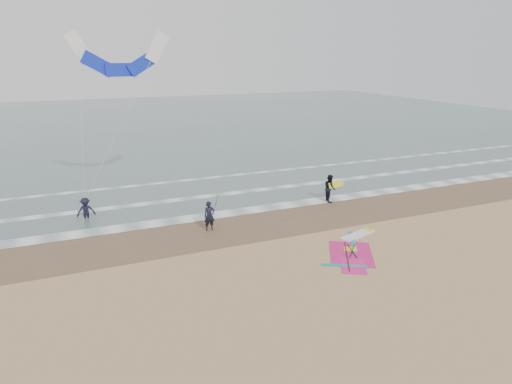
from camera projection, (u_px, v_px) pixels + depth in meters
name	position (u px, v px, depth m)	size (l,w,h in m)	color
ground	(326.00, 264.00, 20.75)	(120.00, 120.00, 0.00)	tan
sea_water	(143.00, 123.00, 63.00)	(120.00, 80.00, 0.02)	#47605E
wet_sand_band	(270.00, 221.00, 26.03)	(120.00, 5.00, 0.01)	brown
foam_waterline	(242.00, 199.00, 29.94)	(120.00, 9.15, 0.02)	white
windsurf_rig	(354.00, 248.00, 22.37)	(4.82, 4.56, 0.12)	white
person_standing	(209.00, 216.00, 24.53)	(0.59, 0.39, 1.63)	black
person_walking	(330.00, 188.00, 29.38)	(0.86, 0.67, 1.78)	black
person_wading	(85.00, 205.00, 26.27)	(1.05, 0.60, 1.62)	black
held_pole	(215.00, 209.00, 24.53)	(0.17, 0.86, 1.82)	black
carried_kiteboard	(336.00, 184.00, 29.37)	(1.30, 0.51, 0.39)	yellow
surf_kite	(120.00, 59.00, 27.64)	(6.21, 3.10, 9.53)	white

